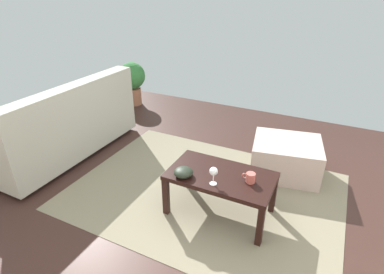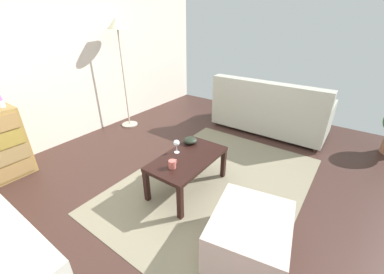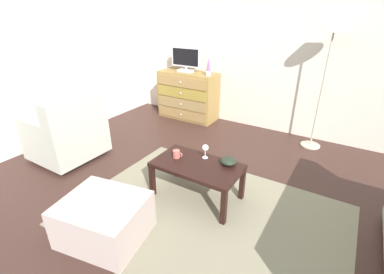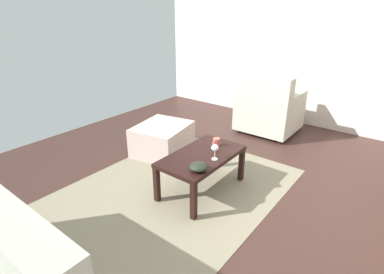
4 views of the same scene
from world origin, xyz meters
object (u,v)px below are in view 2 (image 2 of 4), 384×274
object	(u,v)px
mug	(172,164)
couch_large	(269,112)
wine_glass	(176,143)
ottoman	(249,236)
bowl_decorative	(190,140)
coffee_table	(188,161)
standing_lamp	(118,34)

from	to	relation	value
mug	couch_large	size ratio (longest dim) A/B	0.06
wine_glass	ottoman	world-z (taller)	wine_glass
ottoman	bowl_decorative	bearing A→B (deg)	58.06
mug	couch_large	distance (m)	2.35
coffee_table	ottoman	size ratio (longest dim) A/B	1.30
mug	ottoman	size ratio (longest dim) A/B	0.16
couch_large	coffee_table	bearing A→B (deg)	174.85
mug	bowl_decorative	distance (m)	0.56
couch_large	wine_glass	bearing A→B (deg)	170.53
bowl_decorative	standing_lamp	size ratio (longest dim) A/B	0.09
couch_large	ottoman	xyz separation A→B (m)	(-2.48, -0.74, -0.15)
coffee_table	ottoman	bearing A→B (deg)	-113.44
coffee_table	wine_glass	world-z (taller)	wine_glass
mug	ottoman	world-z (taller)	mug
bowl_decorative	coffee_table	bearing A→B (deg)	-149.26
mug	couch_large	xyz separation A→B (m)	(2.34, -0.19, -0.11)
coffee_table	mug	xyz separation A→B (m)	(-0.26, 0.00, 0.10)
wine_glass	couch_large	world-z (taller)	couch_large
ottoman	standing_lamp	distance (m)	3.41
mug	coffee_table	bearing A→B (deg)	-0.06
bowl_decorative	standing_lamp	distance (m)	2.17
bowl_decorative	ottoman	distance (m)	1.31
bowl_decorative	ottoman	world-z (taller)	bowl_decorative
mug	standing_lamp	size ratio (longest dim) A/B	0.06
coffee_table	bowl_decorative	size ratio (longest dim) A/B	5.50
coffee_table	bowl_decorative	world-z (taller)	bowl_decorative
couch_large	bowl_decorative	bearing A→B (deg)	168.90
wine_glass	ottoman	bearing A→B (deg)	-110.67
coffee_table	bowl_decorative	xyz separation A→B (m)	(0.28, 0.17, 0.09)
bowl_decorative	wine_glass	bearing A→B (deg)	-178.38
coffee_table	ottoman	world-z (taller)	coffee_table
bowl_decorative	couch_large	bearing A→B (deg)	-11.10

